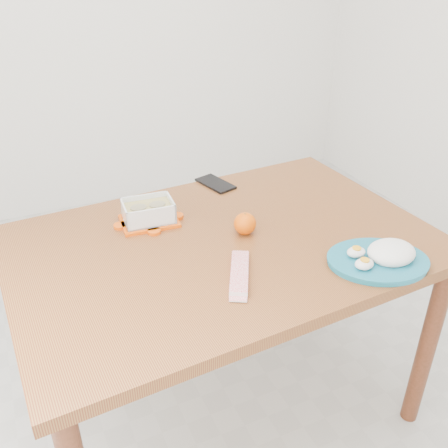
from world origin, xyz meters
name	(u,v)px	position (x,y,z in m)	size (l,w,h in m)	color
ground	(214,372)	(0.00, 0.00, 0.00)	(3.50, 3.50, 0.00)	#B7B7B2
dining_table	(224,264)	(-0.03, -0.17, 0.66)	(1.36, 0.94, 0.75)	brown
food_container	(148,212)	(-0.21, 0.04, 0.79)	(0.20, 0.15, 0.08)	#EA4F07
orange_fruit	(245,224)	(0.05, -0.15, 0.79)	(0.07, 0.07, 0.07)	#E33804
rice_plate	(382,256)	(0.34, -0.48, 0.78)	(0.38, 0.38, 0.08)	#16667D
candy_bar	(239,273)	(-0.07, -0.36, 0.76)	(0.20, 0.05, 0.02)	red
smartphone	(215,184)	(0.11, 0.22, 0.75)	(0.08, 0.16, 0.01)	black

